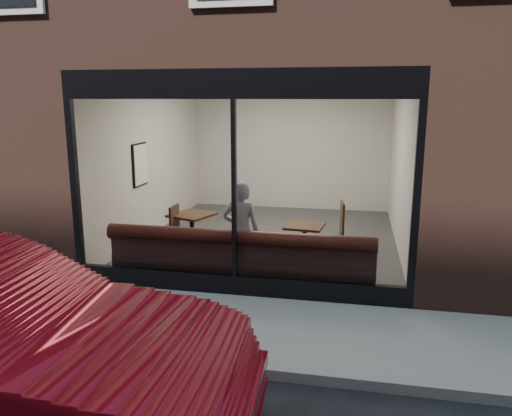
% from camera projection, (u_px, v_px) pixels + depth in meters
% --- Properties ---
extents(ground, '(120.00, 120.00, 0.00)m').
position_uv_depth(ground, '(190.00, 367.00, 5.34)').
color(ground, black).
rests_on(ground, ground).
extents(sidewalk_near, '(40.00, 2.00, 0.01)m').
position_uv_depth(sidewalk_near, '(215.00, 325.00, 6.30)').
color(sidewalk_near, gray).
rests_on(sidewalk_near, ground).
extents(kerb_near, '(40.00, 0.10, 0.12)m').
position_uv_depth(kerb_near, '(188.00, 364.00, 5.28)').
color(kerb_near, gray).
rests_on(kerb_near, ground).
extents(host_building_pier_left, '(2.50, 12.00, 3.20)m').
position_uv_depth(host_building_pier_left, '(152.00, 144.00, 13.38)').
color(host_building_pier_left, brown).
rests_on(host_building_pier_left, ground).
extents(host_building_pier_right, '(2.50, 12.00, 3.20)m').
position_uv_depth(host_building_pier_right, '(446.00, 150.00, 11.93)').
color(host_building_pier_right, brown).
rests_on(host_building_pier_right, ground).
extents(host_building_backfill, '(5.00, 6.00, 3.20)m').
position_uv_depth(host_building_backfill, '(303.00, 138.00, 15.52)').
color(host_building_backfill, brown).
rests_on(host_building_backfill, ground).
extents(cafe_floor, '(6.00, 6.00, 0.00)m').
position_uv_depth(cafe_floor, '(270.00, 239.00, 10.12)').
color(cafe_floor, '#2D2D30').
rests_on(cafe_floor, ground).
extents(cafe_ceiling, '(6.00, 6.00, 0.00)m').
position_uv_depth(cafe_ceiling, '(271.00, 78.00, 9.44)').
color(cafe_ceiling, white).
rests_on(cafe_ceiling, host_building_upper).
extents(cafe_wall_back, '(5.00, 0.00, 5.00)m').
position_uv_depth(cafe_wall_back, '(290.00, 147.00, 12.64)').
color(cafe_wall_back, beige).
rests_on(cafe_wall_back, ground).
extents(cafe_wall_left, '(0.00, 6.00, 6.00)m').
position_uv_depth(cafe_wall_left, '(151.00, 158.00, 10.26)').
color(cafe_wall_left, beige).
rests_on(cafe_wall_left, ground).
extents(cafe_wall_right, '(0.00, 6.00, 6.00)m').
position_uv_depth(cafe_wall_right, '(402.00, 164.00, 9.30)').
color(cafe_wall_right, beige).
rests_on(cafe_wall_right, ground).
extents(storefront_kick, '(5.00, 0.10, 0.30)m').
position_uv_depth(storefront_kick, '(235.00, 285.00, 7.27)').
color(storefront_kick, black).
rests_on(storefront_kick, ground).
extents(storefront_header, '(5.00, 0.10, 0.40)m').
position_uv_depth(storefront_header, '(233.00, 84.00, 6.66)').
color(storefront_header, black).
rests_on(storefront_header, host_building_upper).
extents(storefront_mullion, '(0.06, 0.10, 2.50)m').
position_uv_depth(storefront_mullion, '(234.00, 190.00, 6.97)').
color(storefront_mullion, black).
rests_on(storefront_mullion, storefront_kick).
extents(storefront_glass, '(4.80, 0.00, 4.80)m').
position_uv_depth(storefront_glass, '(234.00, 191.00, 6.94)').
color(storefront_glass, white).
rests_on(storefront_glass, storefront_kick).
extents(banquette, '(4.00, 0.55, 0.45)m').
position_uv_depth(banquette, '(241.00, 271.00, 7.64)').
color(banquette, '#341613').
rests_on(banquette, cafe_floor).
extents(person, '(0.60, 0.42, 1.58)m').
position_uv_depth(person, '(241.00, 231.00, 7.74)').
color(person, '#99B2CA').
rests_on(person, cafe_floor).
extents(cafe_table_left, '(0.87, 0.87, 0.04)m').
position_uv_depth(cafe_table_left, '(192.00, 215.00, 9.03)').
color(cafe_table_left, black).
rests_on(cafe_table_left, cafe_floor).
extents(cafe_table_right, '(0.67, 0.67, 0.04)m').
position_uv_depth(cafe_table_right, '(305.00, 226.00, 8.26)').
color(cafe_table_right, black).
rests_on(cafe_table_right, cafe_floor).
extents(cafe_chair_left, '(0.42, 0.42, 0.04)m').
position_uv_depth(cafe_chair_left, '(165.00, 243.00, 9.02)').
color(cafe_chair_left, black).
rests_on(cafe_chair_left, cafe_floor).
extents(cafe_chair_right, '(0.51, 0.51, 0.04)m').
position_uv_depth(cafe_chair_right, '(331.00, 239.00, 9.29)').
color(cafe_chair_right, black).
rests_on(cafe_chair_right, cafe_floor).
extents(wall_poster, '(0.02, 0.58, 0.77)m').
position_uv_depth(wall_poster, '(141.00, 164.00, 9.69)').
color(wall_poster, white).
rests_on(wall_poster, cafe_wall_left).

